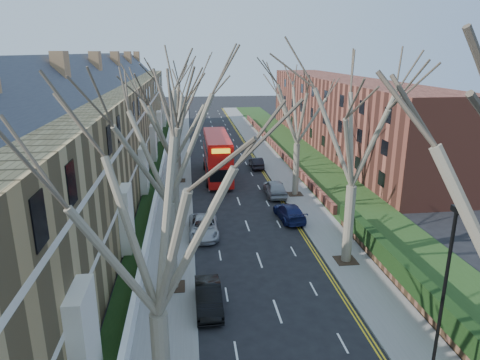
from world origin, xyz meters
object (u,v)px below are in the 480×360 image
object	(u,v)px
car_right_near	(290,212)
car_left_mid	(208,297)
double_decker_bus	(217,157)
lamp_post	(443,296)

from	to	relation	value
car_right_near	car_left_mid	bearing A→B (deg)	54.26
double_decker_bus	car_right_near	world-z (taller)	double_decker_bus
lamp_post	double_decker_bus	xyz separation A→B (m)	(-6.42, 32.69, -2.25)
lamp_post	car_left_mid	distance (m)	11.99
double_decker_bus	car_right_near	size ratio (longest dim) A/B	2.46
double_decker_bus	car_left_mid	xyz separation A→B (m)	(-2.28, -25.42, -1.65)
lamp_post	car_right_near	xyz separation A→B (m)	(-1.30, 19.44, -3.90)
double_decker_bus	car_right_near	bearing A→B (deg)	110.93
car_left_mid	car_right_near	xyz separation A→B (m)	(7.40, 12.17, -0.00)
double_decker_bus	car_right_near	distance (m)	14.30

